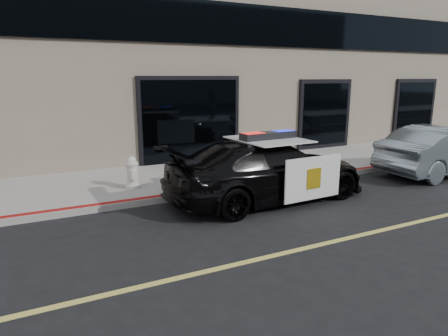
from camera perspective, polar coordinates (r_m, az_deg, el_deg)
name	(u,v)px	position (r m, az deg, el deg)	size (l,w,h in m)	color
ground	(379,231)	(8.19, 21.24, -8.40)	(120.00, 120.00, 0.00)	black
sidewalk_n	(243,170)	(12.12, 2.75, -0.33)	(60.00, 3.50, 0.15)	gray
police_car	(268,170)	(9.38, 6.27, -0.25)	(2.54, 5.15, 1.62)	black
silver_sedan	(445,150)	(13.46, 29.08, 2.20)	(4.40, 1.54, 1.45)	gray
fire_hydrant	(132,173)	(10.09, -12.97, -0.71)	(0.37, 0.51, 0.81)	silver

